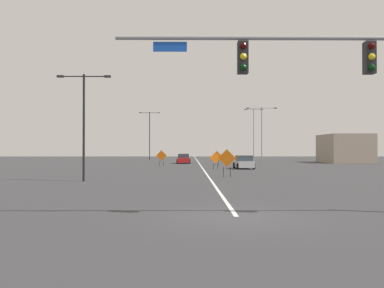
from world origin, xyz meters
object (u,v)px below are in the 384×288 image
object	(u,v)px
construction_sign_left_shoulder	(215,159)
construction_sign_left_lane	(227,159)
street_lamp_mid_right	(254,131)
car_red_mid	(183,159)
traffic_signal_assembly	(364,71)
construction_sign_right_lane	(161,156)
street_lamp_far_right	(262,130)
street_lamp_near_right	(84,117)
construction_sign_median_near	(217,156)
car_silver_far	(244,162)
street_lamp_far_left	(150,132)

from	to	relation	value
construction_sign_left_shoulder	construction_sign_left_lane	bearing A→B (deg)	-89.63
street_lamp_mid_right	car_red_mid	size ratio (longest dim) A/B	2.40
street_lamp_mid_right	car_red_mid	world-z (taller)	street_lamp_mid_right
traffic_signal_assembly	construction_sign_left_shoulder	bearing A→B (deg)	95.25
construction_sign_right_lane	street_lamp_far_right	bearing A→B (deg)	36.21
traffic_signal_assembly	street_lamp_mid_right	distance (m)	62.38
traffic_signal_assembly	street_lamp_far_right	size ratio (longest dim) A/B	1.44
street_lamp_near_right	construction_sign_median_near	size ratio (longest dim) A/B	3.77
traffic_signal_assembly	construction_sign_right_lane	world-z (taller)	traffic_signal_assembly
street_lamp_near_right	car_red_mid	bearing A→B (deg)	79.39
car_red_mid	car_silver_far	size ratio (longest dim) A/B	0.97
street_lamp_far_right	street_lamp_near_right	size ratio (longest dim) A/B	1.19
street_lamp_near_right	car_red_mid	distance (m)	34.66
car_red_mid	street_lamp_far_left	bearing A→B (deg)	109.53
traffic_signal_assembly	car_silver_far	distance (m)	32.16
street_lamp_far_right	construction_sign_left_shoulder	xyz separation A→B (m)	(-8.46, -19.19, -4.07)
construction_sign_right_lane	construction_sign_left_shoulder	distance (m)	10.49
traffic_signal_assembly	car_red_mid	size ratio (longest dim) A/B	3.13
street_lamp_near_right	construction_sign_median_near	bearing A→B (deg)	67.18
construction_sign_right_lane	traffic_signal_assembly	bearing A→B (deg)	-76.74
street_lamp_near_right	construction_sign_left_lane	distance (m)	11.29
traffic_signal_assembly	construction_sign_left_shoulder	xyz separation A→B (m)	(-2.85, 30.98, -3.60)
street_lamp_near_right	traffic_signal_assembly	bearing A→B (deg)	-48.48
street_lamp_far_right	traffic_signal_assembly	bearing A→B (deg)	-96.39
street_lamp_mid_right	street_lamp_far_left	xyz separation A→B (m)	(-19.82, 6.18, 0.02)
street_lamp_far_left	car_silver_far	distance (m)	39.22
street_lamp_far_right	construction_sign_left_lane	distance (m)	32.92
street_lamp_near_right	street_lamp_far_left	world-z (taller)	street_lamp_far_left
car_red_mid	car_silver_far	bearing A→B (deg)	-67.34
street_lamp_far_left	construction_sign_median_near	size ratio (longest dim) A/B	4.94
car_silver_far	traffic_signal_assembly	bearing A→B (deg)	-90.64
street_lamp_mid_right	construction_sign_left_lane	xyz separation A→B (m)	(-9.02, -43.50, -4.20)
construction_sign_left_shoulder	car_silver_far	bearing A→B (deg)	16.22
traffic_signal_assembly	street_lamp_far_right	xyz separation A→B (m)	(5.62, 50.17, 0.47)
street_lamp_near_right	street_lamp_far_left	bearing A→B (deg)	90.73
construction_sign_right_lane	construction_sign_left_shoulder	xyz separation A→B (m)	(6.41, -8.30, -0.13)
street_lamp_mid_right	construction_sign_median_near	bearing A→B (deg)	-110.89
street_lamp_far_left	construction_sign_left_lane	distance (m)	51.02
street_lamp_near_right	car_silver_far	bearing A→B (deg)	52.66
street_lamp_mid_right	construction_sign_left_shoulder	size ratio (longest dim) A/B	5.27
street_lamp_near_right	construction_sign_right_lane	xyz separation A→B (m)	(3.63, 24.73, -3.13)
construction_sign_left_lane	car_silver_far	distance (m)	13.73
construction_sign_left_shoulder	construction_sign_left_lane	world-z (taller)	construction_sign_left_lane
construction_sign_right_lane	construction_sign_left_shoulder	world-z (taller)	construction_sign_right_lane
street_lamp_far_right	construction_sign_right_lane	size ratio (longest dim) A/B	4.29
construction_sign_left_shoulder	construction_sign_median_near	bearing A→B (deg)	85.19
street_lamp_far_left	car_silver_far	xyz separation A→B (m)	(13.92, -36.33, -4.90)
car_silver_far	construction_sign_left_lane	bearing A→B (deg)	-103.17
construction_sign_left_shoulder	car_red_mid	size ratio (longest dim) A/B	0.46
construction_sign_right_lane	car_red_mid	world-z (taller)	construction_sign_right_lane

